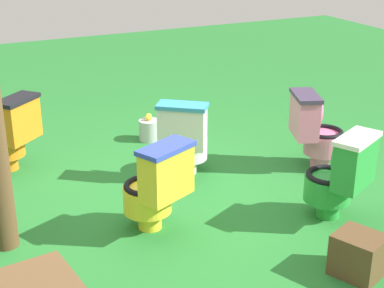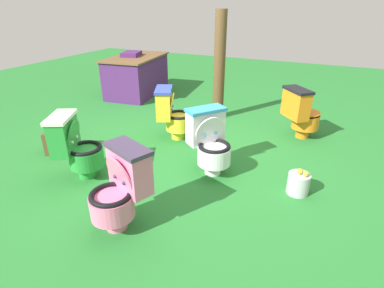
{
  "view_description": "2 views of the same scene",
  "coord_description": "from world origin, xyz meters",
  "px_view_note": "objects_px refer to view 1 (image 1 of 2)",
  "views": [
    {
      "loc": [
        1.75,
        4.12,
        2.29
      ],
      "look_at": [
        -0.29,
        -0.15,
        0.4
      ],
      "focal_mm": 55.21,
      "sensor_mm": 36.0,
      "label": 1
    },
    {
      "loc": [
        -3.17,
        -1.48,
        1.8
      ],
      "look_at": [
        -0.44,
        -0.2,
        0.35
      ],
      "focal_mm": 28.3,
      "sensor_mm": 36.0,
      "label": 2
    }
  ],
  "objects_px": {
    "toilet_orange": "(11,133)",
    "toilet_pink": "(315,130)",
    "toilet_white": "(185,138)",
    "lemon_bucket": "(149,129)",
    "toilet_green": "(340,176)",
    "toilet_yellow": "(156,186)",
    "small_crate": "(358,255)"
  },
  "relations": [
    {
      "from": "lemon_bucket",
      "to": "small_crate",
      "type": "bearing_deg",
      "value": 96.6
    },
    {
      "from": "toilet_white",
      "to": "small_crate",
      "type": "bearing_deg",
      "value": -41.84
    },
    {
      "from": "toilet_yellow",
      "to": "small_crate",
      "type": "bearing_deg",
      "value": -73.38
    },
    {
      "from": "toilet_white",
      "to": "lemon_bucket",
      "type": "relative_size",
      "value": 2.63
    },
    {
      "from": "toilet_orange",
      "to": "toilet_yellow",
      "type": "bearing_deg",
      "value": -106.02
    },
    {
      "from": "toilet_white",
      "to": "small_crate",
      "type": "height_order",
      "value": "toilet_white"
    },
    {
      "from": "toilet_yellow",
      "to": "toilet_green",
      "type": "relative_size",
      "value": 1.0
    },
    {
      "from": "toilet_green",
      "to": "toilet_pink",
      "type": "xyz_separation_m",
      "value": [
        -0.44,
        -0.92,
        0.0
      ]
    },
    {
      "from": "toilet_green",
      "to": "toilet_white",
      "type": "relative_size",
      "value": 1.0
    },
    {
      "from": "toilet_white",
      "to": "lemon_bucket",
      "type": "xyz_separation_m",
      "value": [
        -0.04,
        -0.99,
        -0.26
      ]
    },
    {
      "from": "toilet_orange",
      "to": "toilet_pink",
      "type": "relative_size",
      "value": 1.0
    },
    {
      "from": "toilet_green",
      "to": "lemon_bucket",
      "type": "bearing_deg",
      "value": 80.85
    },
    {
      "from": "toilet_pink",
      "to": "lemon_bucket",
      "type": "relative_size",
      "value": 2.63
    },
    {
      "from": "toilet_green",
      "to": "lemon_bucket",
      "type": "xyz_separation_m",
      "value": [
        0.7,
        -2.24,
        -0.26
      ]
    },
    {
      "from": "toilet_pink",
      "to": "toilet_yellow",
      "type": "bearing_deg",
      "value": -53.51
    },
    {
      "from": "toilet_white",
      "to": "toilet_yellow",
      "type": "bearing_deg",
      "value": -90.04
    },
    {
      "from": "toilet_orange",
      "to": "toilet_green",
      "type": "height_order",
      "value": "same"
    },
    {
      "from": "toilet_pink",
      "to": "toilet_white",
      "type": "bearing_deg",
      "value": -84.22
    },
    {
      "from": "toilet_orange",
      "to": "toilet_pink",
      "type": "distance_m",
      "value": 2.82
    },
    {
      "from": "toilet_yellow",
      "to": "lemon_bucket",
      "type": "height_order",
      "value": "toilet_yellow"
    },
    {
      "from": "toilet_orange",
      "to": "toilet_white",
      "type": "relative_size",
      "value": 1.0
    },
    {
      "from": "toilet_pink",
      "to": "small_crate",
      "type": "distance_m",
      "value": 1.8
    },
    {
      "from": "small_crate",
      "to": "toilet_white",
      "type": "bearing_deg",
      "value": -78.88
    },
    {
      "from": "toilet_orange",
      "to": "lemon_bucket",
      "type": "height_order",
      "value": "toilet_orange"
    },
    {
      "from": "toilet_pink",
      "to": "lemon_bucket",
      "type": "distance_m",
      "value": 1.77
    },
    {
      "from": "toilet_yellow",
      "to": "toilet_pink",
      "type": "relative_size",
      "value": 1.0
    },
    {
      "from": "toilet_green",
      "to": "toilet_white",
      "type": "height_order",
      "value": "same"
    },
    {
      "from": "toilet_pink",
      "to": "lemon_bucket",
      "type": "bearing_deg",
      "value": -117.73
    },
    {
      "from": "toilet_orange",
      "to": "small_crate",
      "type": "xyz_separation_m",
      "value": [
        -1.77,
        2.73,
        -0.22
      ]
    },
    {
      "from": "toilet_orange",
      "to": "toilet_pink",
      "type": "xyz_separation_m",
      "value": [
        -2.58,
        1.14,
        0.0
      ]
    },
    {
      "from": "toilet_yellow",
      "to": "toilet_pink",
      "type": "height_order",
      "value": "same"
    },
    {
      "from": "toilet_orange",
      "to": "toilet_white",
      "type": "xyz_separation_m",
      "value": [
        -1.39,
        0.8,
        0.0
      ]
    }
  ]
}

